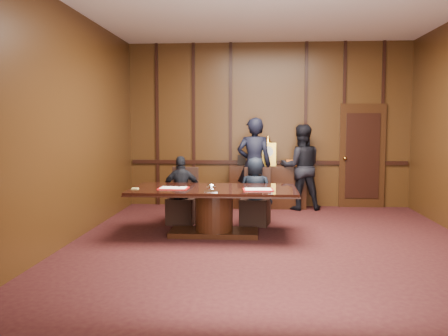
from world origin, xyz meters
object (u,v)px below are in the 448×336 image
object	(u,v)px
signatory_left	(182,190)
witness_right	(301,167)
witness_left	(254,165)
signatory_right	(255,191)
conference_table	(214,204)
sideboard	(268,185)

from	to	relation	value
signatory_left	witness_right	world-z (taller)	witness_right
witness_left	signatory_left	bearing A→B (deg)	46.67
signatory_right	witness_right	bearing A→B (deg)	-110.18
conference_table	signatory_right	xyz separation A→B (m)	(0.65, 0.80, 0.09)
sideboard	signatory_left	distance (m)	2.38
sideboard	witness_right	distance (m)	0.80
signatory_left	witness_right	distance (m)	2.79
signatory_left	witness_left	size ratio (longest dim) A/B	0.64
conference_table	witness_right	bearing A→B (deg)	57.10
signatory_right	signatory_left	bearing A→B (deg)	9.35
sideboard	signatory_left	world-z (taller)	sideboard
sideboard	conference_table	distance (m)	2.76
sideboard	witness_right	size ratio (longest dim) A/B	0.91
witness_left	witness_right	world-z (taller)	witness_left
signatory_left	signatory_right	world-z (taller)	signatory_left
conference_table	signatory_left	size ratio (longest dim) A/B	2.16
conference_table	signatory_right	bearing A→B (deg)	50.91
witness_right	witness_left	bearing A→B (deg)	11.87
conference_table	signatory_left	distance (m)	1.04
sideboard	signatory_right	size ratio (longest dim) A/B	1.33
signatory_right	conference_table	bearing A→B (deg)	60.25
witness_right	sideboard	bearing A→B (deg)	-18.56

